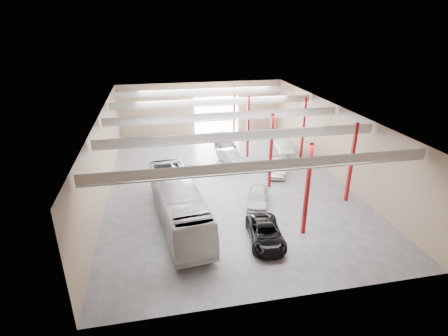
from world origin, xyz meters
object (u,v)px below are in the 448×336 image
object	(u,v)px
coach_bus	(178,203)
car_right_far	(284,147)
car_right_near	(276,166)
black_sedan	(265,233)
car_row_a	(258,197)
car_row_b	(231,157)
car_row_c	(225,142)

from	to	relation	value
coach_bus	car_right_far	bearing A→B (deg)	37.14
car_right_near	black_sedan	bearing A→B (deg)	-96.64
car_row_a	car_row_b	size ratio (longest dim) A/B	1.00
car_row_c	car_row_b	bearing A→B (deg)	-100.29
car_row_b	car_right_near	distance (m)	5.38
car_right_far	car_row_a	bearing A→B (deg)	-110.98
car_row_c	coach_bus	bearing A→B (deg)	-119.34
car_row_c	car_right_near	world-z (taller)	car_right_near
car_row_a	car_right_near	xyz separation A→B (m)	(3.78, 6.14, 0.03)
car_row_a	coach_bus	bearing A→B (deg)	-148.85
car_row_b	car_row_c	distance (m)	5.21
car_row_a	car_row_c	bearing A→B (deg)	108.75
coach_bus	car_right_far	xyz separation A→B (m)	(13.34, 12.76, -0.87)
coach_bus	car_row_b	xyz separation A→B (m)	(6.57, 11.19, -0.97)
car_right_near	car_row_a	bearing A→B (deg)	-105.40
black_sedan	car_right_near	bearing A→B (deg)	73.73
coach_bus	car_right_near	world-z (taller)	coach_bus
car_row_a	car_right_far	size ratio (longest dim) A/B	0.90
coach_bus	car_row_a	world-z (taller)	coach_bus
coach_bus	car_right_near	xyz separation A→B (m)	(10.54, 7.56, -0.92)
car_row_a	car_right_near	world-z (taller)	car_right_near
black_sedan	car_right_near	distance (m)	12.31
coach_bus	car_row_c	bearing A→B (deg)	60.54
car_right_near	car_row_b	bearing A→B (deg)	153.75
car_row_b	car_right_near	size ratio (longest dim) A/B	0.94
car_row_a	car_row_b	distance (m)	9.77
coach_bus	car_row_b	world-z (taller)	coach_bus
car_row_b	car_right_near	world-z (taller)	car_right_near
coach_bus	car_right_far	size ratio (longest dim) A/B	2.52
car_row_c	car_right_far	size ratio (longest dim) A/B	0.96
black_sedan	car_row_a	bearing A→B (deg)	85.69
coach_bus	car_row_c	distance (m)	17.82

